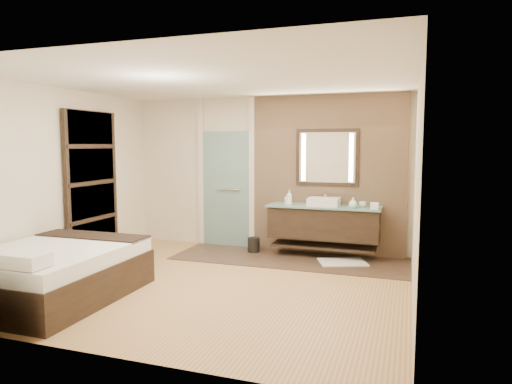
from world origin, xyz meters
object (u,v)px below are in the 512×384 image
(mirror_unit, at_px, (327,157))
(waste_bin, at_px, (254,245))
(bed, at_px, (53,272))
(vanity, at_px, (324,223))

(mirror_unit, bearing_deg, waste_bin, -165.67)
(mirror_unit, relative_size, waste_bin, 4.06)
(bed, relative_size, waste_bin, 7.71)
(vanity, bearing_deg, bed, -131.80)
(waste_bin, bearing_deg, vanity, 3.25)
(bed, height_order, waste_bin, bed)
(bed, bearing_deg, mirror_unit, 49.89)
(bed, bearing_deg, vanity, 47.77)
(mirror_unit, distance_m, bed, 4.51)
(mirror_unit, bearing_deg, bed, -129.68)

